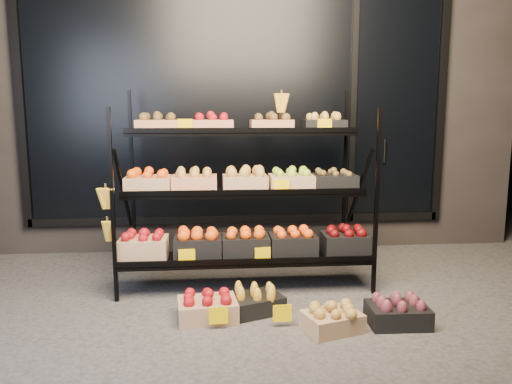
{
  "coord_description": "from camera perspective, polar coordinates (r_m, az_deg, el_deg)",
  "views": [
    {
      "loc": [
        -0.26,
        -3.61,
        1.46
      ],
      "look_at": [
        0.1,
        0.55,
        0.79
      ],
      "focal_mm": 35.0,
      "sensor_mm": 36.0,
      "label": 1
    }
  ],
  "objects": [
    {
      "name": "floor_crate_left",
      "position": [
        3.65,
        -5.58,
        -12.86
      ],
      "size": [
        0.44,
        0.35,
        0.21
      ],
      "rotation": [
        0.0,
        0.0,
        0.11
      ],
      "color": "tan",
      "rests_on": "ground"
    },
    {
      "name": "floor_crate_midright",
      "position": [
        3.5,
        8.71,
        -14.05
      ],
      "size": [
        0.43,
        0.37,
        0.19
      ],
      "rotation": [
        0.0,
        0.0,
        0.32
      ],
      "color": "tan",
      "rests_on": "ground"
    },
    {
      "name": "tag_floor_a",
      "position": [
        3.5,
        -4.31,
        -14.5
      ],
      "size": [
        0.13,
        0.01,
        0.12
      ],
      "primitive_type": "cube",
      "color": "#EDBD00",
      "rests_on": "ground"
    },
    {
      "name": "display_rack",
      "position": [
        4.27,
        -1.53,
        0.06
      ],
      "size": [
        2.18,
        1.02,
        1.74
      ],
      "color": "black",
      "rests_on": "ground"
    },
    {
      "name": "floor_crate_right",
      "position": [
        3.68,
        15.89,
        -12.99
      ],
      "size": [
        0.41,
        0.31,
        0.2
      ],
      "rotation": [
        0.0,
        0.0,
        -0.03
      ],
      "color": "black",
      "rests_on": "ground"
    },
    {
      "name": "ground",
      "position": [
        3.9,
        -0.75,
        -12.86
      ],
      "size": [
        24.0,
        24.0,
        0.0
      ],
      "primitive_type": "plane",
      "color": "#514F4C",
      "rests_on": "ground"
    },
    {
      "name": "building",
      "position": [
        6.21,
        -2.57,
        11.8
      ],
      "size": [
        6.0,
        2.08,
        3.5
      ],
      "color": "#2D2826",
      "rests_on": "ground"
    },
    {
      "name": "floor_crate_midleft",
      "position": [
        3.75,
        -0.08,
        -12.3
      ],
      "size": [
        0.45,
        0.4,
        0.19
      ],
      "rotation": [
        0.0,
        0.0,
        0.37
      ],
      "color": "black",
      "rests_on": "ground"
    },
    {
      "name": "tag_floor_b",
      "position": [
        3.53,
        3.02,
        -14.27
      ],
      "size": [
        0.13,
        0.01,
        0.12
      ],
      "primitive_type": "cube",
      "color": "#EDBD00",
      "rests_on": "ground"
    }
  ]
}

